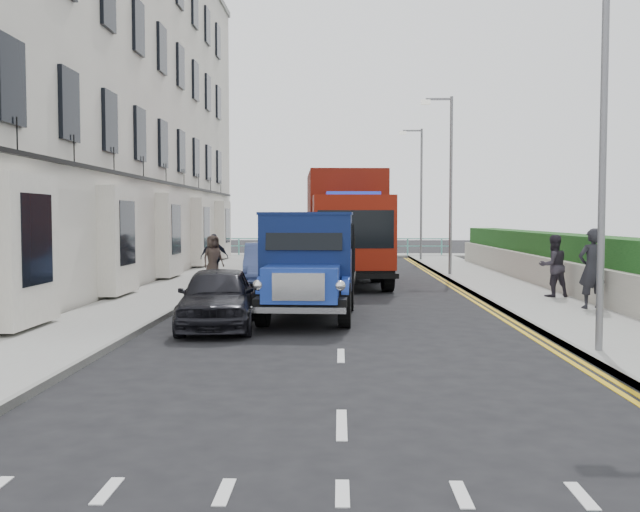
% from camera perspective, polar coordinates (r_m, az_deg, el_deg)
% --- Properties ---
extents(ground, '(120.00, 120.00, 0.00)m').
position_cam_1_polar(ground, '(14.08, 1.67, -6.42)').
color(ground, black).
rests_on(ground, ground).
extents(pavement_west, '(2.40, 38.00, 0.12)m').
position_cam_1_polar(pavement_west, '(23.57, -11.13, -2.49)').
color(pavement_west, gray).
rests_on(pavement_west, ground).
extents(pavement_east, '(2.60, 38.00, 0.12)m').
position_cam_1_polar(pavement_east, '(23.61, 14.61, -2.52)').
color(pavement_east, gray).
rests_on(pavement_east, ground).
extents(promenade, '(30.00, 2.50, 0.12)m').
position_cam_1_polar(promenade, '(42.95, 1.60, 0.07)').
color(promenade, gray).
rests_on(promenade, ground).
extents(sea_plane, '(120.00, 120.00, 0.00)m').
position_cam_1_polar(sea_plane, '(73.92, 1.58, 1.29)').
color(sea_plane, slate).
rests_on(sea_plane, ground).
extents(terrace_west, '(6.31, 30.20, 14.25)m').
position_cam_1_polar(terrace_west, '(28.90, -17.97, 12.58)').
color(terrace_west, silver).
rests_on(terrace_west, ground).
extents(garden_east, '(1.45, 28.00, 1.75)m').
position_cam_1_polar(garden_east, '(24.05, 19.08, -0.48)').
color(garden_east, '#B2AD9E').
rests_on(garden_east, ground).
extents(seafront_railing, '(13.00, 0.08, 1.11)m').
position_cam_1_polar(seafront_railing, '(42.12, 1.60, 0.72)').
color(seafront_railing, '#59B2A5').
rests_on(seafront_railing, ground).
extents(lamp_near, '(1.23, 0.18, 7.00)m').
position_cam_1_polar(lamp_near, '(12.72, 21.22, 10.43)').
color(lamp_near, slate).
rests_on(lamp_near, ground).
extents(lamp_mid, '(1.23, 0.18, 7.00)m').
position_cam_1_polar(lamp_mid, '(28.25, 10.18, 6.43)').
color(lamp_mid, slate).
rests_on(lamp_mid, ground).
extents(lamp_far, '(1.23, 0.18, 7.00)m').
position_cam_1_polar(lamp_far, '(38.16, 7.93, 5.57)').
color(lamp_far, slate).
rests_on(lamp_far, ground).
extents(bedford_lorry, '(2.22, 5.17, 2.40)m').
position_cam_1_polar(bedford_lorry, '(15.91, -1.04, -1.31)').
color(bedford_lorry, black).
rests_on(bedford_lorry, ground).
extents(red_lorry, '(3.03, 7.70, 3.96)m').
position_cam_1_polar(red_lorry, '(25.29, 2.09, 2.59)').
color(red_lorry, black).
rests_on(red_lorry, ground).
extents(parked_car_front, '(1.87, 3.93, 1.30)m').
position_cam_1_polar(parked_car_front, '(15.20, -8.20, -3.28)').
color(parked_car_front, black).
rests_on(parked_car_front, ground).
extents(parked_car_mid, '(1.92, 4.45, 1.43)m').
position_cam_1_polar(parked_car_mid, '(25.13, -4.31, -0.60)').
color(parked_car_mid, '#4F64AA').
rests_on(parked_car_mid, ground).
extents(parked_car_rear, '(2.27, 4.59, 1.28)m').
position_cam_1_polar(parked_car_rear, '(31.28, -3.16, -0.00)').
color(parked_car_rear, '#B3B2B7').
rests_on(parked_car_rear, ground).
extents(seafront_car_left, '(3.51, 5.44, 1.39)m').
position_cam_1_polar(seafront_car_left, '(38.27, -0.86, 0.65)').
color(seafront_car_left, black).
rests_on(seafront_car_left, ground).
extents(seafront_car_right, '(2.99, 4.45, 1.41)m').
position_cam_1_polar(seafront_car_right, '(33.93, 2.60, 0.35)').
color(seafront_car_right, '#AAABAF').
rests_on(seafront_car_right, ground).
extents(pedestrian_east_near, '(0.79, 0.61, 1.95)m').
position_cam_1_polar(pedestrian_east_near, '(18.48, 20.93, -0.94)').
color(pedestrian_east_near, black).
rests_on(pedestrian_east_near, pavement_east).
extents(pedestrian_east_far, '(0.97, 0.83, 1.73)m').
position_cam_1_polar(pedestrian_east_far, '(20.87, 18.16, -0.75)').
color(pedestrian_east_far, '#2C2831').
rests_on(pedestrian_east_far, pavement_east).
extents(pedestrian_west_near, '(1.01, 0.53, 1.64)m').
position_cam_1_polar(pedestrian_west_near, '(25.16, -8.45, -0.10)').
color(pedestrian_west_near, black).
rests_on(pedestrian_west_near, pavement_west).
extents(pedestrian_west_far, '(0.92, 0.90, 1.60)m').
position_cam_1_polar(pedestrian_west_far, '(24.88, -8.56, -0.18)').
color(pedestrian_west_far, '#392E29').
rests_on(pedestrian_west_far, pavement_west).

